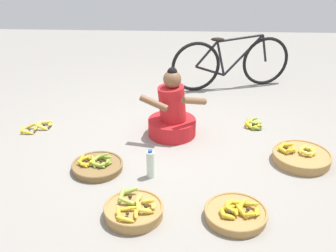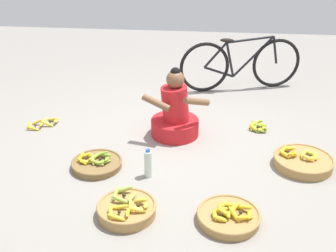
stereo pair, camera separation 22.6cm
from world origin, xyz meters
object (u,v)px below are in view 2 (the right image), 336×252
(banana_basket_mid_right, at_px, (303,161))
(water_bottle, at_px, (148,164))
(loose_bananas_near_vendor, at_px, (258,127))
(bicycle_leaning, at_px, (241,64))
(banana_basket_front_right, at_px, (97,163))
(banana_basket_front_center, at_px, (127,209))
(loose_bananas_front_left, at_px, (45,123))
(banana_basket_back_left, at_px, (229,216))
(vendor_woman_front, at_px, (175,114))

(banana_basket_mid_right, xyz_separation_m, water_bottle, (-1.44, -0.33, 0.08))
(loose_bananas_near_vendor, bearing_deg, bicycle_leaning, 97.69)
(banana_basket_mid_right, height_order, banana_basket_front_right, banana_basket_mid_right)
(banana_basket_front_center, distance_m, banana_basket_front_right, 0.79)
(bicycle_leaning, bearing_deg, loose_bananas_near_vendor, -82.31)
(banana_basket_front_right, xyz_separation_m, loose_bananas_front_left, (-0.83, 0.81, -0.01))
(banana_basket_front_center, height_order, banana_basket_mid_right, banana_basket_front_center)
(water_bottle, bearing_deg, banana_basket_front_right, 169.49)
(banana_basket_front_center, bearing_deg, loose_bananas_front_left, 130.36)
(loose_bananas_front_left, bearing_deg, water_bottle, -34.04)
(banana_basket_front_right, distance_m, water_bottle, 0.53)
(banana_basket_back_left, bearing_deg, bicycle_leaning, 86.06)
(vendor_woman_front, distance_m, water_bottle, 0.87)
(banana_basket_back_left, relative_size, loose_bananas_near_vendor, 1.83)
(bicycle_leaning, bearing_deg, banana_basket_front_center, -109.18)
(vendor_woman_front, bearing_deg, loose_bananas_front_left, 177.49)
(bicycle_leaning, relative_size, banana_basket_front_right, 3.41)
(banana_basket_mid_right, bearing_deg, banana_basket_front_right, -173.14)
(banana_basket_mid_right, xyz_separation_m, loose_bananas_front_left, (-2.79, 0.58, -0.03))
(banana_basket_back_left, height_order, loose_bananas_front_left, banana_basket_back_left)
(loose_bananas_front_left, height_order, water_bottle, water_bottle)
(banana_basket_mid_right, bearing_deg, banana_basket_front_center, -149.34)
(bicycle_leaning, distance_m, water_bottle, 2.50)
(bicycle_leaning, relative_size, banana_basket_back_left, 3.29)
(banana_basket_mid_right, bearing_deg, banana_basket_back_left, -128.91)
(vendor_woman_front, distance_m, bicycle_leaning, 1.65)
(vendor_woman_front, relative_size, loose_bananas_near_vendor, 2.81)
(banana_basket_front_right, xyz_separation_m, loose_bananas_near_vendor, (1.60, 0.98, -0.01))
(banana_basket_front_center, xyz_separation_m, banana_basket_mid_right, (1.53, 0.90, -0.00))
(water_bottle, bearing_deg, loose_bananas_front_left, 145.96)
(banana_basket_front_right, bearing_deg, loose_bananas_near_vendor, 31.64)
(banana_basket_mid_right, distance_m, water_bottle, 1.48)
(loose_bananas_near_vendor, bearing_deg, banana_basket_mid_right, -64.55)
(banana_basket_mid_right, bearing_deg, loose_bananas_front_left, 168.27)
(banana_basket_front_right, height_order, water_bottle, water_bottle)
(banana_basket_front_right, bearing_deg, banana_basket_back_left, -28.05)
(banana_basket_mid_right, xyz_separation_m, banana_basket_front_right, (-1.95, -0.24, -0.01))
(loose_bananas_near_vendor, bearing_deg, banana_basket_back_left, -102.51)
(banana_basket_front_right, bearing_deg, banana_basket_mid_right, 6.86)
(bicycle_leaning, height_order, banana_basket_front_center, bicycle_leaning)
(vendor_woman_front, xyz_separation_m, bicycle_leaning, (0.76, 1.47, 0.11))
(loose_bananas_front_left, bearing_deg, bicycle_leaning, 31.75)
(vendor_woman_front, xyz_separation_m, banana_basket_front_center, (-0.25, -1.42, -0.18))
(loose_bananas_front_left, bearing_deg, loose_bananas_near_vendor, 4.00)
(banana_basket_front_right, height_order, loose_bananas_front_left, banana_basket_front_right)
(banana_basket_back_left, bearing_deg, vendor_woman_front, 111.64)
(banana_basket_mid_right, relative_size, loose_bananas_near_vendor, 2.05)
(banana_basket_front_center, relative_size, loose_bananas_near_vendor, 1.74)
(banana_basket_front_center, distance_m, water_bottle, 0.59)
(vendor_woman_front, height_order, banana_basket_mid_right, vendor_woman_front)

